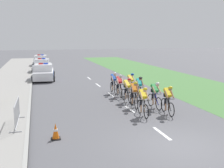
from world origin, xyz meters
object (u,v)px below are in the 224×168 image
Objects in this scene: cyclist_sixth at (139,88)px; cyclist_seventh at (119,85)px; cyclist_fifth at (127,89)px; cyclist_ninth at (114,82)px; police_car_nearest at (44,73)px; traffic_cone_near at (56,131)px; cyclist_third at (134,94)px; cyclist_fourth at (155,94)px; cyclist_eighth at (131,83)px; cyclist_second at (168,99)px; police_car_second at (42,66)px; cyclist_lead at (143,101)px; police_car_third at (41,61)px; crowd_barrier_front at (17,113)px.

cyclist_seventh is (-0.95, 1.23, 0.00)m from cyclist_sixth.
cyclist_ninth is at bearing 91.28° from cyclist_fifth.
police_car_nearest is 15.68m from traffic_cone_near.
cyclist_third is 1.32m from cyclist_fifth.
cyclist_eighth is at bearing 90.70° from cyclist_fourth.
cyclist_eighth is 10.19m from police_car_nearest.
cyclist_second is 5.19m from cyclist_eighth.
police_car_second is (-0.00, 6.26, 0.00)m from police_car_nearest.
police_car_nearest reaches higher than traffic_cone_near.
cyclist_fifth reaches higher than traffic_cone_near.
traffic_cone_near is at bearing -155.89° from cyclist_lead.
police_car_third is (-5.65, 21.51, -0.11)m from cyclist_eighth.
cyclist_second is 20.76m from police_car_second.
cyclist_lead is at bearing -91.53° from cyclist_ninth.
cyclist_ninth is 21.30m from police_car_third.
police_car_third reaches higher than cyclist_third.
police_car_third is (-4.67, 21.98, -0.11)m from cyclist_seventh.
cyclist_third is 1.95m from cyclist_sixth.
cyclist_ninth is (-1.08, 4.62, 0.00)m from cyclist_fourth.
cyclist_fifth is (0.04, 1.32, 0.00)m from cyclist_third.
police_car_third is (-4.64, 24.91, -0.11)m from cyclist_third.
cyclist_fourth is at bearing -25.38° from cyclist_third.
cyclist_ninth is at bearing -59.26° from police_car_nearest.
cyclist_sixth is 1.00× the size of cyclist_eighth.
cyclist_fifth is 1.00× the size of cyclist_seventh.
police_car_third is at bearing 102.63° from cyclist_fourth.
cyclist_fifth is at bearing -88.72° from cyclist_ninth.
cyclist_fifth is 24.04m from police_car_third.
cyclist_seventh is at bearing -78.01° from police_car_third.
cyclist_eighth is 0.38× the size of police_car_second.
cyclist_second is 7.39m from crowd_barrier_front.
cyclist_seventh is 10.10m from police_car_nearest.
cyclist_sixth is at bearing -61.16° from police_car_nearest.
police_car_third reaches higher than cyclist_second.
police_car_second is 21.93m from traffic_cone_near.
cyclist_ninth is (-0.02, 4.11, 0.00)m from cyclist_third.
cyclist_ninth is (-1.00, 2.43, 0.00)m from cyclist_sixth.
cyclist_eighth is at bearing 88.90° from cyclist_sixth.
cyclist_lead and cyclist_ninth have the same top height.
cyclist_second is 1.00× the size of cyclist_third.
cyclist_second is at bearing -0.49° from cyclist_lead.
cyclist_lead is at bearing -102.90° from cyclist_eighth.
cyclist_eighth is at bearing -34.84° from cyclist_ninth.
cyclist_eighth is 0.38× the size of police_car_third.
cyclist_third is 1.00× the size of cyclist_fifth.
cyclist_lead is 1.00× the size of cyclist_fourth.
cyclist_eighth is (0.03, 1.71, 0.00)m from cyclist_sixth.
cyclist_second is 1.00× the size of cyclist_ninth.
cyclist_eighth is at bearing 92.00° from cyclist_second.
cyclist_ninth is at bearing 88.47° from cyclist_lead.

